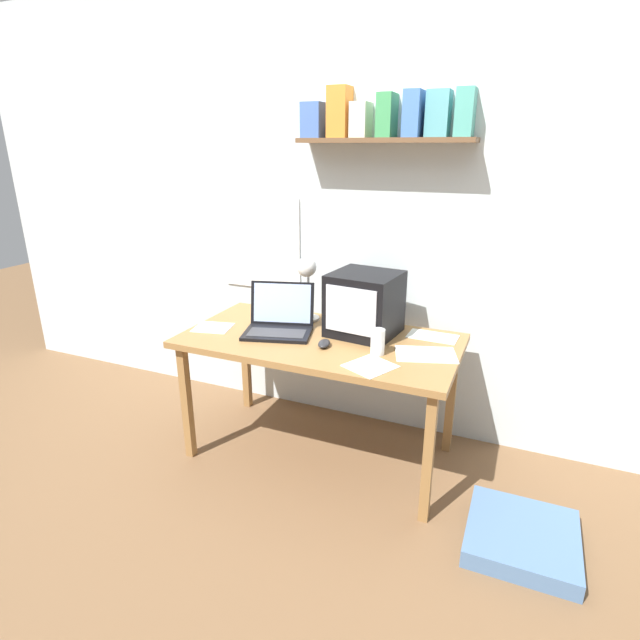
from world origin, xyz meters
The scene contains 13 objects.
ground_plane centered at (0.00, 0.00, 0.00)m, with size 12.00×12.00×0.00m, color brown.
back_wall centered at (0.00, 0.51, 1.31)m, with size 5.60×0.24×2.60m.
corner_desk centered at (0.00, 0.00, 0.65)m, with size 1.46×0.75×0.71m.
crt_monitor centered at (0.19, 0.16, 0.88)m, with size 0.38×0.37×0.33m.
laptop centered at (-0.25, 0.01, 0.77)m, with size 0.42×0.38×0.25m.
desk_lamp centered at (-0.16, 0.20, 0.98)m, with size 0.14×0.18×0.39m.
juice_glass centered at (0.34, -0.09, 0.77)m, with size 0.07×0.07×0.13m.
computer_mouse centered at (0.07, -0.10, 0.72)m, with size 0.08×0.11×0.03m.
open_notebook centered at (0.56, -0.01, 0.71)m, with size 0.34×0.28×0.00m.
loose_paper_near_monitor centered at (0.36, -0.25, 0.71)m, with size 0.26×0.26×0.00m.
printed_handout centered at (0.55, 0.25, 0.71)m, with size 0.26×0.16×0.00m.
loose_paper_near_laptop centered at (-0.61, -0.09, 0.71)m, with size 0.23×0.21×0.00m.
floor_cushion centered at (1.10, -0.31, 0.04)m, with size 0.47×0.47×0.08m.
Camera 1 is at (0.97, -2.27, 1.67)m, focal length 28.00 mm.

